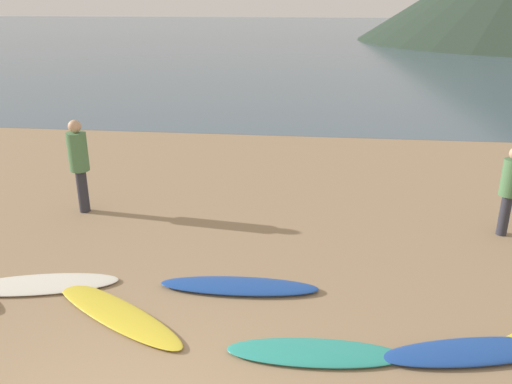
{
  "coord_description": "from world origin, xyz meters",
  "views": [
    {
      "loc": [
        1.76,
        -3.19,
        3.91
      ],
      "look_at": [
        0.73,
        5.5,
        0.6
      ],
      "focal_mm": 36.16,
      "sensor_mm": 36.0,
      "label": 1
    }
  ],
  "objects_px": {
    "surfboard_1": "(40,284)",
    "surfboard_3": "(239,286)",
    "surfboard_4": "(315,353)",
    "surfboard_5": "(472,352)",
    "person_2": "(79,159)",
    "person_0": "(510,184)",
    "surfboard_2": "(115,313)"
  },
  "relations": [
    {
      "from": "surfboard_1",
      "to": "person_0",
      "type": "distance_m",
      "value": 7.71
    },
    {
      "from": "surfboard_4",
      "to": "surfboard_5",
      "type": "bearing_deg",
      "value": 3.96
    },
    {
      "from": "surfboard_1",
      "to": "surfboard_3",
      "type": "height_order",
      "value": "surfboard_3"
    },
    {
      "from": "surfboard_4",
      "to": "surfboard_5",
      "type": "height_order",
      "value": "surfboard_5"
    },
    {
      "from": "surfboard_3",
      "to": "surfboard_4",
      "type": "distance_m",
      "value": 1.73
    },
    {
      "from": "surfboard_4",
      "to": "surfboard_5",
      "type": "xyz_separation_m",
      "value": [
        1.82,
        0.21,
        0.01
      ]
    },
    {
      "from": "surfboard_2",
      "to": "surfboard_1",
      "type": "bearing_deg",
      "value": -171.2
    },
    {
      "from": "surfboard_1",
      "to": "person_2",
      "type": "relative_size",
      "value": 1.24
    },
    {
      "from": "person_0",
      "to": "surfboard_3",
      "type": "bearing_deg",
      "value": 2.76
    },
    {
      "from": "surfboard_2",
      "to": "person_2",
      "type": "xyz_separation_m",
      "value": [
        -1.89,
        3.32,
        1.03
      ]
    },
    {
      "from": "surfboard_4",
      "to": "person_0",
      "type": "bearing_deg",
      "value": 46.01
    },
    {
      "from": "surfboard_3",
      "to": "person_2",
      "type": "bearing_deg",
      "value": 141.6
    },
    {
      "from": "surfboard_1",
      "to": "surfboard_2",
      "type": "relative_size",
      "value": 0.91
    },
    {
      "from": "surfboard_1",
      "to": "surfboard_4",
      "type": "relative_size",
      "value": 1.08
    },
    {
      "from": "surfboard_3",
      "to": "surfboard_4",
      "type": "xyz_separation_m",
      "value": [
        1.09,
        -1.34,
        -0.01
      ]
    },
    {
      "from": "surfboard_1",
      "to": "surfboard_4",
      "type": "bearing_deg",
      "value": -28.53
    },
    {
      "from": "surfboard_3",
      "to": "surfboard_5",
      "type": "height_order",
      "value": "surfboard_3"
    },
    {
      "from": "surfboard_1",
      "to": "surfboard_3",
      "type": "relative_size",
      "value": 0.98
    },
    {
      "from": "surfboard_1",
      "to": "surfboard_4",
      "type": "height_order",
      "value": "surfboard_4"
    },
    {
      "from": "surfboard_4",
      "to": "person_2",
      "type": "xyz_separation_m",
      "value": [
        -4.5,
        3.84,
        1.03
      ]
    },
    {
      "from": "surfboard_3",
      "to": "person_0",
      "type": "bearing_deg",
      "value": 26.23
    },
    {
      "from": "surfboard_5",
      "to": "surfboard_2",
      "type": "bearing_deg",
      "value": 163.18
    },
    {
      "from": "surfboard_3",
      "to": "person_2",
      "type": "height_order",
      "value": "person_2"
    },
    {
      "from": "surfboard_2",
      "to": "surfboard_3",
      "type": "height_order",
      "value": "surfboard_3"
    },
    {
      "from": "surfboard_5",
      "to": "surfboard_1",
      "type": "bearing_deg",
      "value": 158.55
    },
    {
      "from": "person_0",
      "to": "surfboard_5",
      "type": "bearing_deg",
      "value": 42.22
    },
    {
      "from": "surfboard_5",
      "to": "person_2",
      "type": "distance_m",
      "value": 7.36
    },
    {
      "from": "surfboard_5",
      "to": "surfboard_4",
      "type": "bearing_deg",
      "value": 173.77
    },
    {
      "from": "surfboard_4",
      "to": "person_2",
      "type": "relative_size",
      "value": 1.14
    },
    {
      "from": "surfboard_3",
      "to": "surfboard_5",
      "type": "xyz_separation_m",
      "value": [
        2.91,
        -1.13,
        -0.0
      ]
    },
    {
      "from": "person_2",
      "to": "person_0",
      "type": "bearing_deg",
      "value": 16.15
    },
    {
      "from": "surfboard_3",
      "to": "person_0",
      "type": "height_order",
      "value": "person_0"
    }
  ]
}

